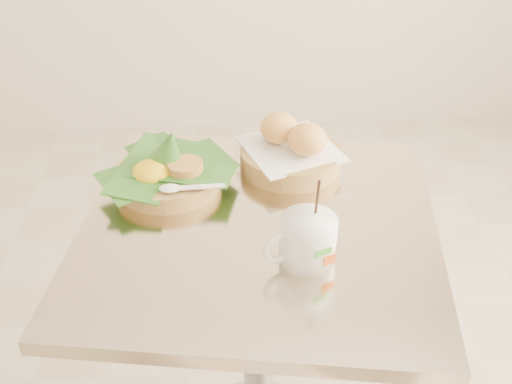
{
  "coord_description": "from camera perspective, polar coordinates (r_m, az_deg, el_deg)",
  "views": [
    {
      "loc": [
        0.13,
        -1.07,
        1.51
      ],
      "look_at": [
        0.19,
        -0.04,
        0.82
      ],
      "focal_mm": 45.0,
      "sensor_mm": 36.0,
      "label": 1
    }
  ],
  "objects": [
    {
      "name": "coffee_mug",
      "position": [
        1.16,
        4.52,
        -4.2
      ],
      "size": [
        0.14,
        0.11,
        0.18
      ],
      "rotation": [
        0.0,
        0.0,
        0.41
      ],
      "color": "white",
      "rests_on": "cafe_table"
    },
    {
      "name": "cafe_table",
      "position": [
        1.42,
        0.24,
        -10.05
      ],
      "size": [
        0.8,
        0.8,
        0.75
      ],
      "rotation": [
        0.0,
        0.0,
        -0.15
      ],
      "color": "gray",
      "rests_on": "floor"
    },
    {
      "name": "rice_basket",
      "position": [
        1.38,
        -7.88,
        1.9
      ],
      "size": [
        0.28,
        0.28,
        0.14
      ],
      "rotation": [
        0.0,
        0.0,
        0.35
      ],
      "color": "#A68247",
      "rests_on": "cafe_table"
    },
    {
      "name": "bread_basket",
      "position": [
        1.44,
        3.14,
        3.71
      ],
      "size": [
        0.25,
        0.25,
        0.12
      ],
      "rotation": [
        0.0,
        0.0,
        -0.42
      ],
      "color": "#A68247",
      "rests_on": "cafe_table"
    }
  ]
}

